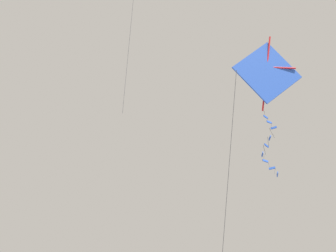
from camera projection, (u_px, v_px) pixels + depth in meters
name	position (u px, v px, depth m)	size (l,w,h in m)	color
kite_diamond_near_right	(267.00, 74.00, 16.97)	(3.05, 2.19, 8.16)	blue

